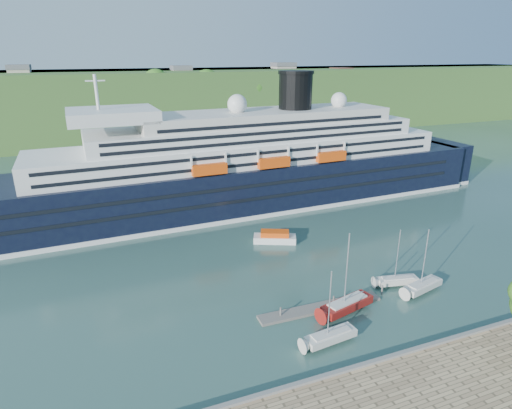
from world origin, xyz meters
name	(u,v)px	position (x,y,z in m)	size (l,w,h in m)	color
ground	(384,366)	(0.00, 0.00, 0.00)	(400.00, 400.00, 0.00)	#284740
far_hillside	(155,102)	(0.00, 145.00, 12.00)	(400.00, 50.00, 24.00)	#385C25
quay_coping	(387,358)	(0.00, -0.20, 1.15)	(220.00, 0.50, 0.30)	slate
cruise_ship	(238,142)	(1.98, 51.33, 13.54)	(120.58, 17.56, 27.08)	black
floating_pontoon	(320,308)	(-0.98, 11.49, 0.18)	(16.41, 2.01, 0.36)	gray
sailboat_white_near	(333,310)	(-3.28, 5.21, 4.32)	(6.70, 1.86, 8.65)	silver
sailboat_red	(349,275)	(1.70, 9.73, 5.13)	(7.95, 2.21, 10.27)	maroon
sailboat_white_far	(426,262)	(13.81, 10.13, 4.40)	(6.81, 1.89, 8.80)	silver
tender_launch	(275,237)	(1.77, 32.04, 0.99)	(7.20, 2.46, 1.99)	#E74A0D
sailboat_extra	(400,260)	(11.68, 12.68, 3.99)	(6.18, 1.72, 7.99)	silver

